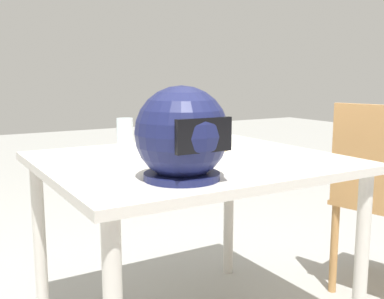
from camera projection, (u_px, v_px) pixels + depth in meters
dining_table at (190, 179)px, 1.72m from camera, size 1.07×0.94×0.72m
pizza_plate at (193, 150)px, 1.84m from camera, size 0.33×0.33×0.01m
pizza at (192, 145)px, 1.84m from camera, size 0.29×0.29×0.05m
motorcycle_helmet at (182, 135)px, 1.33m from camera, size 0.27×0.27×0.27m
drinking_glass at (125, 133)px, 1.93m from camera, size 0.07×0.07×0.13m
chair_side at (381, 192)px, 2.05m from camera, size 0.49×0.49×0.90m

